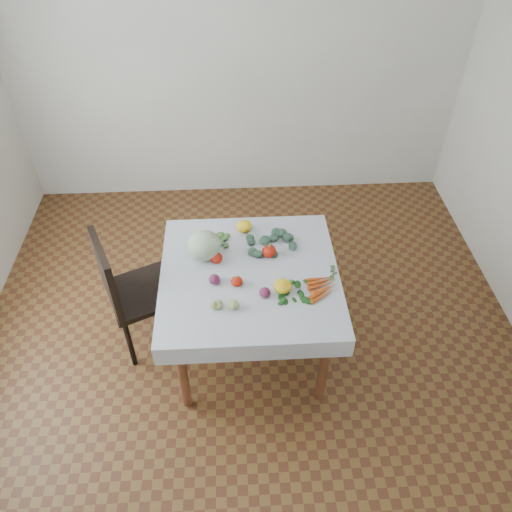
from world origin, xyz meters
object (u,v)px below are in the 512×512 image
Objects in this scene: heirloom_back at (244,226)px; carrot_bunch at (323,287)px; cabbage at (204,245)px; chair at (128,288)px; table at (250,285)px.

carrot_bunch is (0.46, -0.58, -0.02)m from heirloom_back.
chair is at bearing -172.41° from cabbage.
cabbage is 0.91× the size of carrot_bunch.
carrot_bunch is at bearing -19.19° from table.
chair is 1.30m from carrot_bunch.
cabbage is (0.53, 0.07, 0.29)m from chair.
chair is (-0.81, 0.11, -0.10)m from table.
heirloom_back is (-0.02, 0.42, 0.14)m from table.
table is 0.82m from chair.
cabbage is (-0.28, 0.18, 0.20)m from table.
chair is at bearing -158.40° from heirloom_back.
cabbage is 1.95× the size of heirloom_back.
table is 4.30× the size of carrot_bunch.
table is 0.39m from cabbage.
table is at bearing -32.16° from cabbage.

